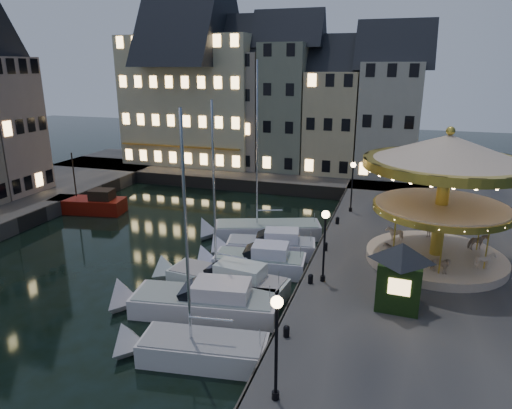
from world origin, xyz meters
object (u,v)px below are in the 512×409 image
(motorboat_e, at_px, (265,247))
(red_fishing_boat, at_px, (89,205))
(bollard_c, at_px, (325,246))
(motorboat_b, at_px, (198,302))
(streetlamp_a, at_px, (276,334))
(motorboat_c, at_px, (221,280))
(carousel, at_px, (445,175))
(streetlamp_c, at_px, (352,180))
(streetlamp_b, at_px, (325,236))
(motorboat_d, at_px, (253,262))
(bollard_a, at_px, (286,331))
(bollard_b, at_px, (311,278))
(bollard_d, at_px, (337,220))
(ticket_kiosk, at_px, (401,264))
(motorboat_f, at_px, (260,230))
(motorboat_a, at_px, (192,349))

(motorboat_e, distance_m, red_fishing_boat, 18.83)
(bollard_c, xyz_separation_m, motorboat_b, (-5.60, -7.83, -0.96))
(bollard_c, height_order, motorboat_b, motorboat_b)
(streetlamp_a, distance_m, motorboat_c, 11.73)
(carousel, bearing_deg, motorboat_b, -146.76)
(streetlamp_c, bearing_deg, red_fishing_boat, -171.46)
(streetlamp_b, height_order, motorboat_e, streetlamp_b)
(streetlamp_a, bearing_deg, motorboat_e, 107.99)
(bollard_c, bearing_deg, red_fishing_boat, 166.34)
(bollard_c, height_order, motorboat_d, motorboat_d)
(bollard_a, relative_size, motorboat_b, 0.06)
(bollard_b, xyz_separation_m, motorboat_d, (-4.40, 3.17, -0.96))
(bollard_b, relative_size, bollard_d, 1.00)
(bollard_c, xyz_separation_m, motorboat_d, (-4.40, -1.83, -0.96))
(motorboat_b, distance_m, ticket_kiosk, 10.82)
(streetlamp_b, bearing_deg, motorboat_d, 151.86)
(bollard_a, bearing_deg, motorboat_e, 111.10)
(motorboat_f, relative_size, ticket_kiosk, 3.19)
(motorboat_f, bearing_deg, motorboat_d, -76.72)
(streetlamp_c, distance_m, bollard_d, 4.29)
(bollard_a, xyz_separation_m, motorboat_a, (-4.15, -1.18, -1.07))
(streetlamp_b, distance_m, red_fishing_boat, 25.54)
(streetlamp_b, bearing_deg, motorboat_b, -151.79)
(motorboat_a, bearing_deg, bollard_a, 15.87)
(streetlamp_c, distance_m, bollard_a, 19.66)
(streetlamp_a, relative_size, motorboat_d, 0.59)
(bollard_b, height_order, motorboat_a, motorboat_a)
(motorboat_c, bearing_deg, motorboat_e, 80.50)
(bollard_a, bearing_deg, streetlamp_c, 88.24)
(motorboat_d, bearing_deg, bollard_b, -35.80)
(bollard_d, bearing_deg, ticket_kiosk, -68.11)
(streetlamp_c, bearing_deg, motorboat_f, -143.66)
(bollard_d, xyz_separation_m, red_fishing_boat, (-22.66, 0.01, -0.92))
(streetlamp_a, bearing_deg, ticket_kiosk, 64.17)
(bollard_a, bearing_deg, bollard_c, 90.00)
(bollard_a, xyz_separation_m, motorboat_c, (-5.39, 5.51, -0.92))
(motorboat_a, relative_size, red_fishing_boat, 1.62)
(streetlamp_a, height_order, carousel, carousel)
(streetlamp_b, xyz_separation_m, bollard_a, (-0.60, -6.00, -2.41))
(bollard_a, xyz_separation_m, red_fishing_boat, (-22.66, 16.01, -0.92))
(bollard_c, relative_size, bollard_d, 1.00)
(bollard_d, bearing_deg, bollard_c, -90.00)
(streetlamp_b, xyz_separation_m, red_fishing_boat, (-23.26, 10.01, -3.33))
(bollard_a, distance_m, red_fishing_boat, 27.76)
(motorboat_e, bearing_deg, red_fishing_boat, 165.87)
(streetlamp_a, relative_size, motorboat_a, 0.37)
(red_fishing_boat, bearing_deg, motorboat_c, -31.28)
(streetlamp_b, xyz_separation_m, motorboat_a, (-4.75, -7.18, -3.48))
(bollard_b, bearing_deg, motorboat_e, 126.69)
(streetlamp_a, xyz_separation_m, ticket_kiosk, (4.06, 8.40, -0.41))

